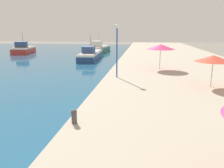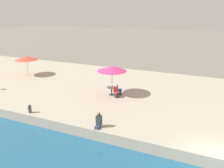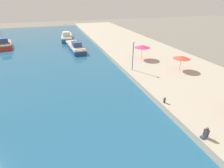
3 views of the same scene
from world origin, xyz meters
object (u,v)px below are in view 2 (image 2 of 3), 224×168
mooring_bollard (30,108)px  person_at_quay (99,121)px  cafe_table (111,89)px  cafe_chair_right (119,91)px  cafe_umbrella_white (26,58)px  cafe_umbrella_pink (112,68)px  cafe_chair_left (116,94)px

mooring_bollard → person_at_quay: bearing=-88.9°
cafe_table → cafe_chair_right: bearing=-58.9°
cafe_umbrella_white → person_at_quay: (-7.86, -13.43, -1.62)m
cafe_umbrella_pink → person_at_quay: cafe_umbrella_pink is taller
cafe_chair_left → cafe_chair_right: 0.72m
cafe_umbrella_white → mooring_bollard: 11.23m
cafe_umbrella_white → cafe_table: bearing=-100.2°
cafe_chair_right → person_at_quay: 6.18m
cafe_chair_right → mooring_bollard: cafe_chair_right is taller
cafe_table → person_at_quay: (-5.73, -1.58, -0.08)m
cafe_umbrella_white → cafe_chair_right: bearing=-98.0°
cafe_umbrella_white → cafe_chair_left: cafe_umbrella_white is taller
person_at_quay → mooring_bollard: person_at_quay is taller
cafe_umbrella_pink → cafe_chair_left: 2.28m
cafe_umbrella_white → mooring_bollard: cafe_umbrella_white is taller
cafe_umbrella_pink → cafe_chair_left: size_ratio=2.95×
mooring_bollard → cafe_table: bearing=-35.3°
cafe_chair_right → person_at_quay: size_ratio=0.88×
cafe_umbrella_white → person_at_quay: 15.64m
cafe_table → person_at_quay: bearing=-164.6°
cafe_umbrella_white → cafe_chair_right: cafe_umbrella_white is taller
cafe_chair_left → person_at_quay: size_ratio=0.88×
cafe_chair_right → mooring_bollard: bearing=-68.5°
cafe_umbrella_white → person_at_quay: size_ratio=2.55×
person_at_quay → cafe_chair_left: bearing=10.0°
cafe_chair_right → cafe_umbrella_white: bearing=-129.1°
cafe_chair_right → cafe_table: bearing=-90.0°
cafe_umbrella_pink → cafe_umbrella_white: size_ratio=1.02×
cafe_table → mooring_bollard: cafe_table is taller
cafe_umbrella_white → cafe_table: (-2.13, -11.85, -1.55)m
cafe_table → cafe_chair_left: cafe_chair_left is taller
cafe_umbrella_white → cafe_chair_left: size_ratio=2.88×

